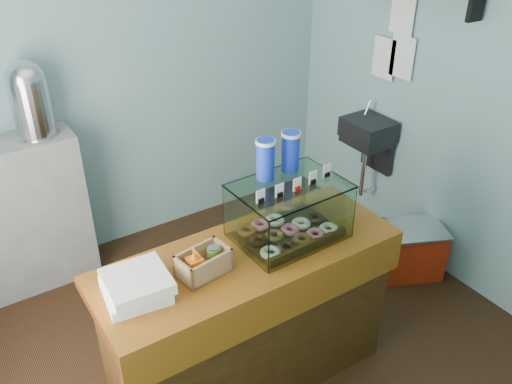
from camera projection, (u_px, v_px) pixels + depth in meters
ground at (228, 348)px, 3.39m from camera, size 3.50×3.50×0.00m
room_shell at (222, 86)px, 2.53m from camera, size 3.54×3.04×2.82m
counter at (249, 318)px, 2.97m from camera, size 1.60×0.60×0.90m
back_shelf at (10, 221)px, 3.63m from camera, size 1.00×0.32×1.10m
display_case at (286, 206)px, 2.81m from camera, size 0.57×0.43×0.53m
condiment_crate at (203, 263)px, 2.58m from camera, size 0.27×0.19×0.16m
pastry_boxes at (136, 286)px, 2.45m from camera, size 0.31×0.31×0.11m
coffee_urn at (29, 98)px, 3.36m from camera, size 0.27×0.27×0.49m
red_cooler at (411, 250)px, 3.94m from camera, size 0.54×0.49×0.39m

